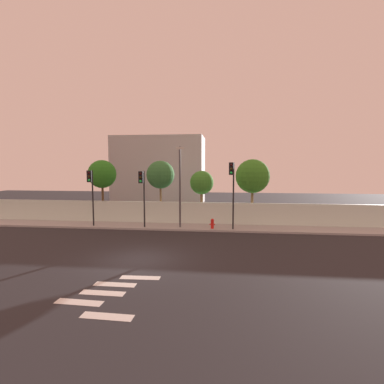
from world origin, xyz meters
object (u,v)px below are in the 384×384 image
roadside_tree_leftmost (102,174)px  roadside_tree_midleft (160,175)px  fire_hydrant (212,223)px  roadside_tree_midright (202,183)px  roadside_tree_rightmost (253,176)px  traffic_light_center (91,186)px  street_lamp_curbside (180,180)px  traffic_light_left (142,187)px  traffic_light_right (232,182)px

roadside_tree_leftmost → roadside_tree_midleft: size_ratio=1.01×
fire_hydrant → roadside_tree_midleft: (-4.72, 2.85, 3.66)m
roadside_tree_midright → roadside_tree_rightmost: bearing=0.0°
traffic_light_center → street_lamp_curbside: street_lamp_curbside is taller
fire_hydrant → roadside_tree_midleft: bearing=148.9°
traffic_light_left → fire_hydrant: (5.39, 0.57, -2.85)m
traffic_light_center → traffic_light_right: (11.06, -0.09, 0.42)m
traffic_light_left → traffic_light_center: 4.17m
traffic_light_right → roadside_tree_midright: bearing=126.1°
traffic_light_left → traffic_light_right: traffic_light_right is taller
roadside_tree_rightmost → traffic_light_right: bearing=-117.2°
traffic_light_center → roadside_tree_midleft: 5.97m
roadside_tree_rightmost → traffic_light_center: bearing=-165.1°
traffic_light_left → traffic_light_right: 6.90m
street_lamp_curbside → roadside_tree_rightmost: 6.52m
roadside_tree_leftmost → roadside_tree_midright: roadside_tree_leftmost is taller
traffic_light_center → roadside_tree_leftmost: roadside_tree_leftmost is taller
fire_hydrant → roadside_tree_leftmost: roadside_tree_leftmost is taller
traffic_light_right → street_lamp_curbside: bearing=171.9°
traffic_light_right → traffic_light_left: bearing=179.3°
traffic_light_left → roadside_tree_leftmost: bearing=144.0°
traffic_light_left → roadside_tree_midleft: (0.67, 3.42, 0.81)m
roadside_tree_midleft → roadside_tree_midright: 3.72m
traffic_light_left → roadside_tree_leftmost: (-4.72, 3.42, 0.85)m
fire_hydrant → roadside_tree_leftmost: bearing=164.2°
roadside_tree_midleft → roadside_tree_midright: size_ratio=1.19×
traffic_light_center → traffic_light_right: traffic_light_right is taller
traffic_light_right → street_lamp_curbside: street_lamp_curbside is taller
roadside_tree_midleft → traffic_light_center: bearing=-144.8°
traffic_light_center → roadside_tree_rightmost: bearing=14.9°
traffic_light_left → roadside_tree_rightmost: 9.36m
traffic_light_right → traffic_light_center: bearing=179.5°
traffic_light_left → street_lamp_curbside: (2.86, 0.49, 0.49)m
fire_hydrant → roadside_tree_midright: 4.26m
street_lamp_curbside → roadside_tree_midright: street_lamp_curbside is taller
traffic_light_left → traffic_light_center: bearing=179.9°
roadside_tree_midleft → roadside_tree_rightmost: bearing=0.0°
street_lamp_curbside → roadside_tree_midright: bearing=63.5°
traffic_light_center → fire_hydrant: (9.56, 0.56, -2.89)m
fire_hydrant → roadside_tree_rightmost: (3.29, 2.85, 3.57)m
roadside_tree_leftmost → roadside_tree_rightmost: (13.40, 0.00, -0.13)m
roadside_tree_leftmost → roadside_tree_midright: 9.07m
traffic_light_left → traffic_light_right: size_ratio=0.87×
traffic_light_right → roadside_tree_midleft: 7.15m
fire_hydrant → roadside_tree_rightmost: 5.63m
roadside_tree_leftmost → roadside_tree_rightmost: 13.40m
traffic_light_right → fire_hydrant: (-1.49, 0.65, -3.30)m
traffic_light_left → roadside_tree_midright: (4.33, 3.42, 0.12)m
traffic_light_left → fire_hydrant: 6.12m
fire_hydrant → roadside_tree_midright: size_ratio=0.17×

